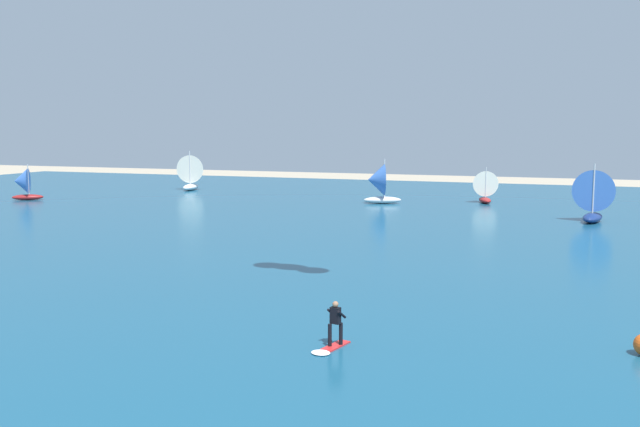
{
  "coord_description": "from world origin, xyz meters",
  "views": [
    {
      "loc": [
        9.44,
        -4.32,
        7.91
      ],
      "look_at": [
        0.56,
        20.16,
        4.63
      ],
      "focal_mm": 38.28,
      "sensor_mm": 36.0,
      "label": 1
    }
  ],
  "objects_px": {
    "sailboat_near_shore": "(484,186)",
    "sailboat_mid_right": "(22,184)",
    "sailboat_trailing": "(377,183)",
    "sailboat_far_left": "(595,195)",
    "sailboat_heeled_over": "(192,172)",
    "kitesurfer": "(332,332)"
  },
  "relations": [
    {
      "from": "sailboat_near_shore",
      "to": "sailboat_heeled_over",
      "type": "xyz_separation_m",
      "value": [
        -36.71,
        2.72,
        0.54
      ]
    },
    {
      "from": "kitesurfer",
      "to": "sailboat_heeled_over",
      "type": "relative_size",
      "value": 0.41
    },
    {
      "from": "sailboat_trailing",
      "to": "sailboat_heeled_over",
      "type": "distance_m",
      "value": 27.42
    },
    {
      "from": "sailboat_mid_right",
      "to": "sailboat_near_shore",
      "type": "relative_size",
      "value": 1.03
    },
    {
      "from": "sailboat_far_left",
      "to": "sailboat_near_shore",
      "type": "distance_m",
      "value": 15.67
    },
    {
      "from": "kitesurfer",
      "to": "sailboat_far_left",
      "type": "distance_m",
      "value": 40.31
    },
    {
      "from": "sailboat_mid_right",
      "to": "sailboat_heeled_over",
      "type": "height_order",
      "value": "sailboat_heeled_over"
    },
    {
      "from": "kitesurfer",
      "to": "sailboat_near_shore",
      "type": "bearing_deg",
      "value": 90.54
    },
    {
      "from": "sailboat_trailing",
      "to": "sailboat_near_shore",
      "type": "xyz_separation_m",
      "value": [
        10.34,
        4.81,
        -0.4
      ]
    },
    {
      "from": "sailboat_trailing",
      "to": "sailboat_far_left",
      "type": "distance_m",
      "value": 21.85
    },
    {
      "from": "sailboat_near_shore",
      "to": "sailboat_mid_right",
      "type": "bearing_deg",
      "value": -162.85
    },
    {
      "from": "sailboat_mid_right",
      "to": "sailboat_near_shore",
      "type": "bearing_deg",
      "value": 17.15
    },
    {
      "from": "kitesurfer",
      "to": "sailboat_mid_right",
      "type": "distance_m",
      "value": 60.08
    },
    {
      "from": "sailboat_mid_right",
      "to": "sailboat_trailing",
      "type": "height_order",
      "value": "sailboat_trailing"
    },
    {
      "from": "kitesurfer",
      "to": "sailboat_far_left",
      "type": "bearing_deg",
      "value": 75.78
    },
    {
      "from": "sailboat_near_shore",
      "to": "kitesurfer",
      "type": "bearing_deg",
      "value": -89.46
    },
    {
      "from": "sailboat_trailing",
      "to": "sailboat_heeled_over",
      "type": "relative_size",
      "value": 0.94
    },
    {
      "from": "sailboat_far_left",
      "to": "sailboat_heeled_over",
      "type": "xyz_separation_m",
      "value": [
        -47.09,
        14.45,
        0.03
      ]
    },
    {
      "from": "kitesurfer",
      "to": "sailboat_heeled_over",
      "type": "distance_m",
      "value": 65.18
    },
    {
      "from": "sailboat_trailing",
      "to": "sailboat_mid_right",
      "type": "bearing_deg",
      "value": -165.15
    },
    {
      "from": "sailboat_mid_right",
      "to": "sailboat_trailing",
      "type": "bearing_deg",
      "value": 14.85
    },
    {
      "from": "sailboat_mid_right",
      "to": "sailboat_far_left",
      "type": "height_order",
      "value": "sailboat_far_left"
    }
  ]
}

